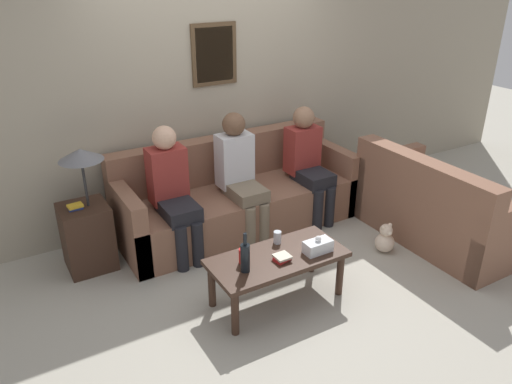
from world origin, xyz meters
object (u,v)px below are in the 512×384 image
object	(u,v)px
wine_bottle	(245,257)
person_right	(308,159)
coffee_table	(277,262)
couch_main	(237,198)
couch_side	(438,210)
person_middle	(240,171)
drinking_glass	(277,237)
teddy_bear	(385,240)
person_left	(173,188)

from	to	relation	value
wine_bottle	person_right	world-z (taller)	person_right
coffee_table	person_right	world-z (taller)	person_right
couch_main	person_right	xyz separation A→B (m)	(0.74, -0.19, 0.35)
couch_side	person_middle	world-z (taller)	person_middle
coffee_table	drinking_glass	distance (m)	0.23
person_right	teddy_bear	bearing A→B (deg)	-77.51
drinking_glass	teddy_bear	distance (m)	1.24
wine_bottle	teddy_bear	xyz separation A→B (m)	(1.61, 0.17, -0.41)
couch_main	wine_bottle	size ratio (longest dim) A/B	7.64
couch_main	coffee_table	distance (m)	1.34
person_left	person_middle	xyz separation A→B (m)	(0.71, 0.01, 0.01)
wine_bottle	drinking_glass	size ratio (longest dim) A/B	3.08
drinking_glass	person_left	bearing A→B (deg)	118.90
couch_side	coffee_table	bearing A→B (deg)	91.38
person_left	person_right	distance (m)	1.49
couch_side	drinking_glass	size ratio (longest dim) A/B	15.35
wine_bottle	couch_main	bearing A→B (deg)	64.21
couch_main	person_right	distance (m)	0.84
person_right	person_middle	bearing A→B (deg)	177.23
coffee_table	teddy_bear	world-z (taller)	coffee_table
couch_main	teddy_bear	size ratio (longest dim) A/B	8.45
coffee_table	person_right	bearing A→B (deg)	45.69
wine_bottle	person_left	bearing A→B (deg)	94.74
couch_side	teddy_bear	xyz separation A→B (m)	(-0.61, 0.07, -0.19)
coffee_table	person_middle	xyz separation A→B (m)	(0.29, 1.14, 0.32)
person_left	teddy_bear	xyz separation A→B (m)	(1.71, -1.01, -0.54)
person_right	couch_main	bearing A→B (deg)	165.32
coffee_table	person_left	distance (m)	1.24
teddy_bear	drinking_glass	bearing A→B (deg)	177.15
couch_side	couch_main	bearing A→B (deg)	51.47
person_left	drinking_glass	bearing A→B (deg)	-61.10
wine_bottle	couch_side	bearing A→B (deg)	2.56
coffee_table	person_left	size ratio (longest dim) A/B	0.90
wine_bottle	person_right	xyz separation A→B (m)	(1.39, 1.15, 0.12)
drinking_glass	person_middle	world-z (taller)	person_middle
person_left	person_right	xyz separation A→B (m)	(1.49, -0.02, -0.00)
coffee_table	wine_bottle	distance (m)	0.37
person_left	person_middle	world-z (taller)	person_middle
couch_side	person_right	xyz separation A→B (m)	(-0.83, 1.05, 0.34)
person_left	person_right	world-z (taller)	person_left
couch_side	person_left	distance (m)	2.58
drinking_glass	person_left	size ratio (longest dim) A/B	0.09
wine_bottle	coffee_table	bearing A→B (deg)	9.44
person_right	teddy_bear	xyz separation A→B (m)	(0.22, -0.99, -0.53)
couch_main	wine_bottle	bearing A→B (deg)	-115.79
couch_side	person_left	xyz separation A→B (m)	(-2.32, 1.08, 0.35)
couch_main	wine_bottle	xyz separation A→B (m)	(-0.65, -1.35, 0.23)
teddy_bear	person_left	bearing A→B (deg)	149.40
couch_side	wine_bottle	distance (m)	2.23
couch_side	person_left	size ratio (longest dim) A/B	1.32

